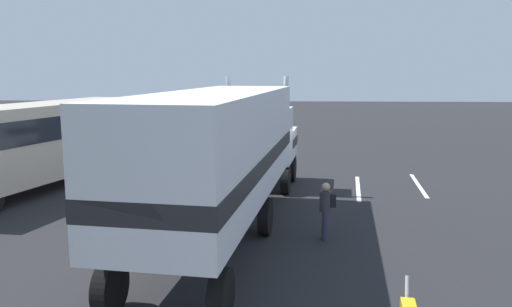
# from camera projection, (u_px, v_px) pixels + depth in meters

# --- Properties ---
(ground_plane) EXTENTS (120.00, 120.00, 0.00)m
(ground_plane) POSITION_uv_depth(u_px,v_px,m) (272.00, 188.00, 20.15)
(ground_plane) COLOR #232326
(lane_stripe_near) EXTENTS (4.38, 0.72, 0.01)m
(lane_stripe_near) POSITION_uv_depth(u_px,v_px,m) (358.00, 188.00, 20.06)
(lane_stripe_near) COLOR silver
(lane_stripe_near) RESTS_ON ground_plane
(lane_stripe_mid) EXTENTS (4.39, 0.66, 0.01)m
(lane_stripe_mid) POSITION_uv_depth(u_px,v_px,m) (419.00, 185.00, 20.55)
(lane_stripe_mid) COLOR silver
(lane_stripe_mid) RESTS_ON ground_plane
(semi_truck) EXTENTS (14.36, 4.28, 4.50)m
(semi_truck) POSITION_uv_depth(u_px,v_px,m) (228.00, 147.00, 14.24)
(semi_truck) COLOR white
(semi_truck) RESTS_ON ground_plane
(person_bystander) EXTENTS (0.34, 0.45, 1.63)m
(person_bystander) POSITION_uv_depth(u_px,v_px,m) (326.00, 209.00, 13.79)
(person_bystander) COLOR #2D3347
(person_bystander) RESTS_ON ground_plane
(parked_bus) EXTENTS (11.28, 5.34, 3.40)m
(parked_bus) POSITION_uv_depth(u_px,v_px,m) (40.00, 137.00, 19.84)
(parked_bus) COLOR #BFB29E
(parked_bus) RESTS_ON ground_plane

